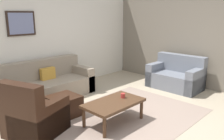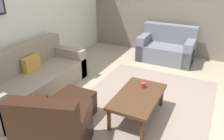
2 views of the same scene
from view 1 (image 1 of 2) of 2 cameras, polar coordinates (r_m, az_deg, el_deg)
The scene contains 11 objects.
ground_plane at distance 4.47m, azimuth 2.08°, elevation -12.06°, with size 8.00×8.00×0.00m, color tan.
rear_partition at distance 6.10m, azimuth -16.48°, elevation 8.09°, with size 6.00×0.12×2.80m, color silver.
stone_feature_panel at distance 6.59m, azimuth 20.10°, elevation 8.21°, with size 0.12×5.20×2.80m, color slate.
area_rug at distance 4.47m, azimuth 2.08°, elevation -12.02°, with size 3.30×2.24×0.01m, color gray.
couch_main at distance 5.68m, azimuth -16.56°, elevation -3.71°, with size 2.23×0.93×0.88m.
couch_loveseat at distance 6.40m, azimuth 15.78°, elevation -1.65°, with size 0.82×1.35×0.88m.
armchair_leather at distance 4.02m, azimuth -19.20°, elevation -11.16°, with size 1.02×1.02×0.95m.
ottoman at distance 4.63m, azimuth -11.93°, elevation -8.72°, with size 0.56×0.56×0.40m, color black.
coffee_table at distance 4.18m, azimuth 0.45°, elevation -8.57°, with size 1.10×0.64×0.41m.
cup at distance 4.34m, azimuth 2.75°, elevation -6.40°, with size 0.08×0.08×0.09m, color #B2332D.
framed_artwork at distance 5.71m, azimuth -21.72°, elevation 10.75°, with size 0.66×0.04×0.55m.
Camera 1 is at (-3.00, -2.68, 1.95)m, focal length 36.64 mm.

